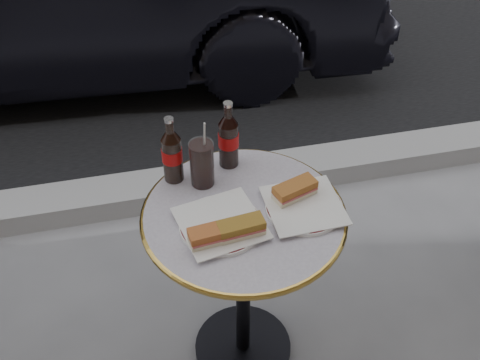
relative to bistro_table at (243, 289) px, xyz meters
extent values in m
plane|color=slate|center=(0.00, 0.00, -0.37)|extent=(80.00, 80.00, 0.00)
cube|color=gray|center=(0.00, 0.90, -0.32)|extent=(40.00, 0.20, 0.12)
cylinder|color=white|center=(-0.08, -0.04, 0.37)|extent=(0.25, 0.25, 0.01)
cylinder|color=white|center=(0.18, -0.02, 0.37)|extent=(0.27, 0.27, 0.01)
cube|color=#B6602E|center=(-0.12, -0.10, 0.40)|extent=(0.14, 0.07, 0.05)
cube|color=olive|center=(-0.03, -0.10, 0.40)|extent=(0.14, 0.08, 0.05)
cube|color=#AA632B|center=(0.16, 0.02, 0.40)|extent=(0.15, 0.10, 0.05)
cylinder|color=black|center=(-0.10, 0.16, 0.45)|extent=(0.08, 0.08, 0.16)
camera|label=1|loc=(-0.29, -1.24, 1.64)|focal=45.00mm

